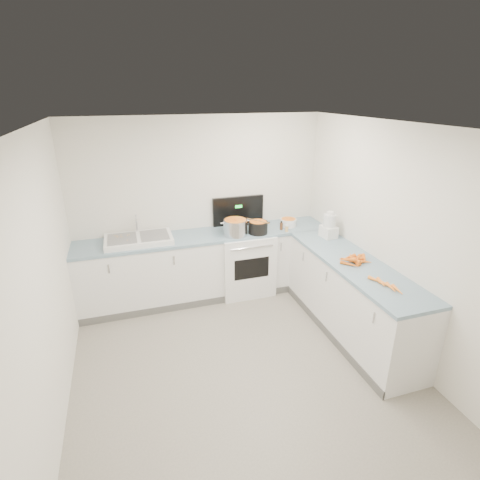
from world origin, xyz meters
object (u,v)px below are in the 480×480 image
object	(u,v)px
food_processor	(329,226)
sink	(139,239)
steel_pot	(235,228)
extract_bottle	(281,226)
mixing_bowl	(288,222)
stove	(244,260)
black_pot	(258,228)
spice_jar	(287,229)

from	to	relation	value
food_processor	sink	bearing A→B (deg)	166.29
steel_pot	food_processor	bearing A→B (deg)	-21.26
sink	extract_bottle	xyz separation A→B (m)	(1.96, -0.14, 0.01)
sink	mixing_bowl	size ratio (longest dim) A/B	3.61
stove	extract_bottle	xyz separation A→B (m)	(0.51, -0.13, 0.52)
steel_pot	extract_bottle	xyz separation A→B (m)	(0.68, 0.00, -0.05)
food_processor	black_pot	bearing A→B (deg)	153.28
mixing_bowl	steel_pot	bearing A→B (deg)	-172.14
steel_pot	mixing_bowl	distance (m)	0.85
spice_jar	food_processor	xyz separation A→B (m)	(0.44, -0.37, 0.11)
sink	extract_bottle	bearing A→B (deg)	-4.11
stove	steel_pot	world-z (taller)	stove
black_pot	mixing_bowl	size ratio (longest dim) A/B	1.12
mixing_bowl	black_pot	bearing A→B (deg)	-164.74
stove	mixing_bowl	distance (m)	0.85
extract_bottle	spice_jar	world-z (taller)	extract_bottle
black_pot	extract_bottle	xyz separation A→B (m)	(0.36, 0.03, -0.02)
black_pot	spice_jar	distance (m)	0.41
black_pot	extract_bottle	world-z (taller)	black_pot
mixing_bowl	spice_jar	bearing A→B (deg)	-120.10
food_processor	extract_bottle	bearing A→B (deg)	136.96
steel_pot	sink	bearing A→B (deg)	173.66
extract_bottle	spice_jar	distance (m)	0.10
spice_jar	food_processor	size ratio (longest dim) A/B	0.23
sink	steel_pot	bearing A→B (deg)	-6.34
stove	black_pot	bearing A→B (deg)	-45.78
black_pot	food_processor	world-z (taller)	food_processor
stove	sink	world-z (taller)	stove
stove	spice_jar	xyz separation A→B (m)	(0.56, -0.21, 0.51)
steel_pot	spice_jar	xyz separation A→B (m)	(0.73, -0.08, -0.06)
stove	food_processor	xyz separation A→B (m)	(1.00, -0.58, 0.62)
steel_pot	stove	bearing A→B (deg)	36.53
stove	food_processor	bearing A→B (deg)	-30.17
black_pot	food_processor	xyz separation A→B (m)	(0.85, -0.43, 0.08)
extract_bottle	food_processor	xyz separation A→B (m)	(0.49, -0.46, 0.10)
stove	mixing_bowl	xyz separation A→B (m)	(0.67, -0.01, 0.52)
sink	food_processor	distance (m)	2.53
stove	mixing_bowl	world-z (taller)	stove
spice_jar	stove	bearing A→B (deg)	159.32
steel_pot	extract_bottle	size ratio (longest dim) A/B	3.15
stove	steel_pot	distance (m)	0.60
extract_bottle	stove	bearing A→B (deg)	166.25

